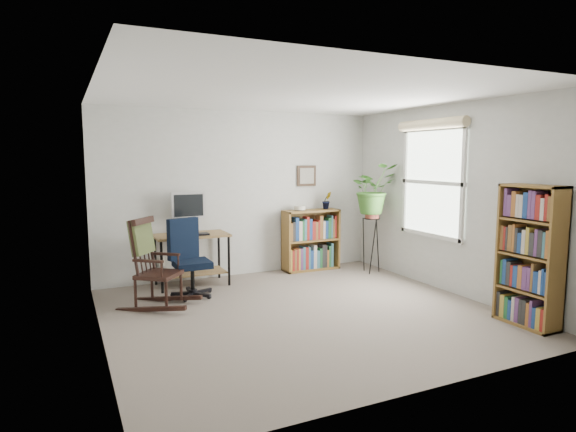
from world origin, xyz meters
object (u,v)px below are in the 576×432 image
office_chair (192,258)px  tall_bookshelf (530,256)px  rocking_chair (159,262)px  desk (192,260)px  low_bookshelf (311,240)px

office_chair → tall_bookshelf: (2.88, -2.50, 0.24)m
office_chair → rocking_chair: rocking_chair is taller
desk → rocking_chair: size_ratio=0.92×
tall_bookshelf → office_chair: bearing=139.1°
desk → tall_bookshelf: tall_bookshelf is taller
low_bookshelf → tall_bookshelf: size_ratio=0.64×
low_bookshelf → tall_bookshelf: bearing=-74.8°
desk → tall_bookshelf: size_ratio=0.67×
office_chair → tall_bookshelf: 3.82m
rocking_chair → low_bookshelf: (2.47, 0.91, -0.06)m
office_chair → rocking_chair: bearing=-169.7°
office_chair → tall_bookshelf: tall_bookshelf is taller
office_chair → tall_bookshelf: size_ratio=0.68×
desk → tall_bookshelf: bearing=-47.8°
desk → rocking_chair: bearing=-126.5°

